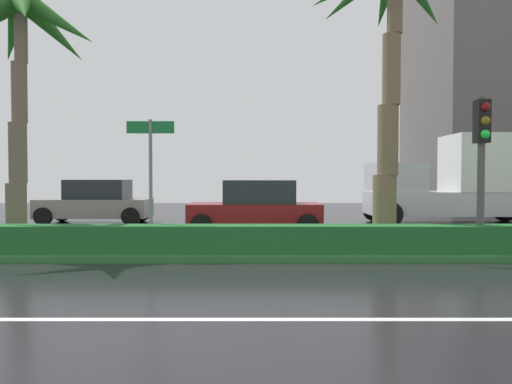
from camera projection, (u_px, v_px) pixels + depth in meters
name	position (u px, v px, depth m)	size (l,w,h in m)	color
ground_plane	(207.00, 246.00, 13.16)	(90.00, 42.00, 0.10)	black
near_lane_divider_stripe	(150.00, 319.00, 6.16)	(81.00, 0.14, 0.01)	white
median_strip	(203.00, 246.00, 12.16)	(85.50, 4.00, 0.15)	#2D6B33
median_hedge	(196.00, 239.00, 10.74)	(76.50, 0.70, 0.60)	#1E6028
palm_tree_mid_left	(22.00, 40.00, 12.16)	(4.06, 3.76, 6.62)	#695A4B
palm_tree_centre_left	(397.00, 8.00, 11.74)	(4.37, 4.37, 7.44)	brown
traffic_signal_median_right	(485.00, 145.00, 10.74)	(0.28, 0.43, 3.46)	#4C4C47
street_name_sign	(153.00, 166.00, 11.21)	(1.10, 0.08, 3.00)	slate
car_in_traffic_second	(98.00, 202.00, 19.11)	(4.30, 2.02, 1.72)	gray
car_in_traffic_third	(258.00, 207.00, 15.85)	(4.30, 2.02, 1.72)	maroon
box_truck_lead	(455.00, 184.00, 18.79)	(6.40, 2.64, 3.46)	silver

